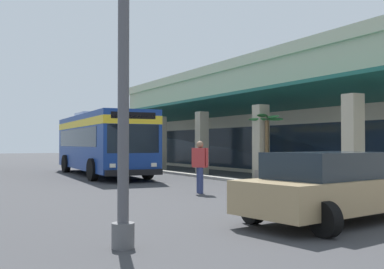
{
  "coord_description": "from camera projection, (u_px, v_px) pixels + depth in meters",
  "views": [
    {
      "loc": [
        22.78,
        -8.04,
        1.65
      ],
      "look_at": [
        3.56,
        2.53,
        2.07
      ],
      "focal_mm": 43.91,
      "sensor_mm": 36.0,
      "label": 1
    }
  ],
  "objects": [
    {
      "name": "ground",
      "position": [
        244.0,
        171.0,
        27.65
      ],
      "size": [
        120.0,
        120.0,
        0.0
      ],
      "primitive_type": "plane",
      "color": "#38383A"
    },
    {
      "name": "curb_strip",
      "position": [
        161.0,
        171.0,
        26.95
      ],
      "size": [
        37.5,
        0.5,
        0.12
      ],
      "primitive_type": "cube",
      "color": "#9E998E",
      "rests_on": "ground"
    },
    {
      "name": "plaza_building",
      "position": [
        291.0,
        118.0,
        31.64
      ],
      "size": [
        31.55,
        14.5,
        6.72
      ],
      "color": "#B2A88E",
      "rests_on": "ground"
    },
    {
      "name": "transit_bus",
      "position": [
        101.0,
        140.0,
        24.53
      ],
      "size": [
        11.36,
        3.34,
        3.34
      ],
      "color": "navy",
      "rests_on": "ground"
    },
    {
      "name": "parked_sedan_tan",
      "position": [
        333.0,
        187.0,
        9.79
      ],
      "size": [
        2.86,
        4.62,
        1.47
      ],
      "color": "#9E845B",
      "rests_on": "ground"
    },
    {
      "name": "pedestrian",
      "position": [
        200.0,
        164.0,
        15.55
      ],
      "size": [
        0.66,
        0.44,
        1.73
      ],
      "color": "navy",
      "rests_on": "ground"
    },
    {
      "name": "potted_palm",
      "position": [
        267.0,
        163.0,
        20.32
      ],
      "size": [
        1.51,
        1.45,
        2.94
      ],
      "color": "gray",
      "rests_on": "ground"
    }
  ]
}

